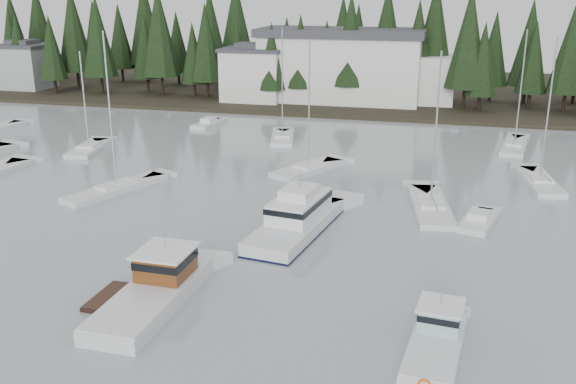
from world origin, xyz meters
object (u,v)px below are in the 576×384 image
(sailboat_6, at_px, (539,183))
(runabout_1, at_px, (478,222))
(sailboat_1, at_px, (117,190))
(runabout_3, at_px, (209,125))
(sailboat_11, at_px, (308,170))
(lobster_boat_teal, at_px, (436,342))
(sailboat_2, at_px, (514,147))
(cabin_cruiser_center, at_px, (297,222))
(sailboat_4, at_px, (282,139))
(lobster_boat_brown, at_px, (153,292))
(sailboat_9, at_px, (89,150))
(house_west, at_px, (254,73))
(harbor_inn, at_px, (354,66))
(house_far_west, at_px, (25,65))
(sailboat_8, at_px, (430,208))

(sailboat_6, height_order, runabout_1, sailboat_6)
(sailboat_1, distance_m, runabout_3, 28.63)
(sailboat_11, bearing_deg, lobster_boat_teal, -127.60)
(sailboat_1, distance_m, sailboat_2, 44.17)
(cabin_cruiser_center, bearing_deg, sailboat_4, 25.27)
(lobster_boat_brown, height_order, sailboat_6, sailboat_6)
(cabin_cruiser_center, height_order, sailboat_2, sailboat_2)
(sailboat_6, relative_size, sailboat_9, 1.22)
(sailboat_6, height_order, sailboat_11, sailboat_6)
(house_west, height_order, sailboat_6, sailboat_6)
(house_west, relative_size, sailboat_4, 0.70)
(lobster_boat_brown, distance_m, sailboat_4, 41.67)
(sailboat_9, bearing_deg, sailboat_11, -104.87)
(harbor_inn, xyz_separation_m, sailboat_4, (-4.43, -26.16, -5.69))
(house_far_west, bearing_deg, sailboat_8, -32.86)
(sailboat_9, bearing_deg, lobster_boat_brown, -154.00)
(house_west, height_order, sailboat_9, sailboat_9)
(house_far_west, relative_size, sailboat_2, 0.62)
(house_far_west, bearing_deg, cabin_cruiser_center, -41.03)
(house_west, distance_m, sailboat_11, 39.21)
(lobster_boat_brown, height_order, sailboat_8, sailboat_8)
(house_far_west, bearing_deg, runabout_3, -25.20)
(lobster_boat_brown, height_order, sailboat_2, sailboat_2)
(sailboat_2, bearing_deg, sailboat_9, 114.49)
(sailboat_9, bearing_deg, runabout_1, -117.99)
(sailboat_6, distance_m, runabout_3, 42.68)
(sailboat_4, relative_size, runabout_3, 2.16)
(runabout_1, bearing_deg, sailboat_4, 56.50)
(sailboat_8, bearing_deg, runabout_1, -135.34)
(sailboat_8, bearing_deg, sailboat_1, 84.92)
(sailboat_4, bearing_deg, cabin_cruiser_center, -175.60)
(sailboat_6, bearing_deg, runabout_3, 58.63)
(sailboat_11, bearing_deg, house_far_west, 86.11)
(sailboat_8, bearing_deg, lobster_boat_brown, 134.58)
(house_west, bearing_deg, lobster_boat_teal, -65.41)
(lobster_boat_brown, bearing_deg, lobster_boat_teal, -93.49)
(harbor_inn, height_order, runabout_1, harbor_inn)
(runabout_1, bearing_deg, runabout_3, 62.59)
(lobster_boat_brown, distance_m, sailboat_9, 38.69)
(sailboat_4, xyz_separation_m, runabout_3, (-11.52, 5.48, 0.04))
(lobster_boat_brown, xyz_separation_m, sailboat_8, (14.92, 20.62, -0.51))
(cabin_cruiser_center, relative_size, runabout_3, 1.97)
(cabin_cruiser_center, xyz_separation_m, sailboat_1, (-18.00, 5.52, -0.69))
(harbor_inn, relative_size, sailboat_4, 2.18)
(sailboat_11, bearing_deg, runabout_1, -96.52)
(runabout_1, distance_m, runabout_3, 44.36)
(cabin_cruiser_center, bearing_deg, sailboat_6, -39.50)
(sailboat_9, distance_m, runabout_3, 17.79)
(harbor_inn, relative_size, sailboat_9, 2.58)
(sailboat_9, bearing_deg, house_far_west, 32.87)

